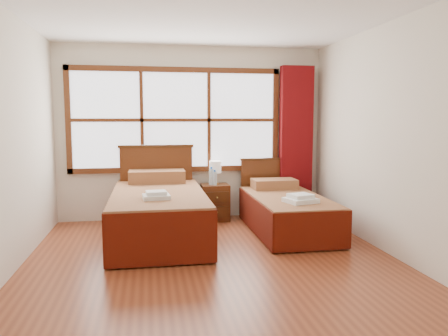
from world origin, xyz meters
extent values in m
plane|color=brown|center=(0.00, 0.00, 0.00)|extent=(4.50, 4.50, 0.00)
plane|color=white|center=(0.00, 0.00, 2.60)|extent=(4.50, 4.50, 0.00)
plane|color=silver|center=(0.00, 2.25, 1.30)|extent=(4.00, 0.00, 4.00)
plane|color=silver|center=(-2.00, 0.00, 1.30)|extent=(0.00, 4.50, 4.50)
plane|color=silver|center=(2.00, 0.00, 1.30)|extent=(0.00, 4.50, 4.50)
cube|color=white|center=(-0.25, 2.22, 1.50)|extent=(3.00, 0.02, 1.40)
cube|color=#562912|center=(-0.25, 2.20, 0.76)|extent=(3.16, 0.06, 0.08)
cube|color=#562912|center=(-0.25, 2.20, 2.24)|extent=(3.16, 0.06, 0.08)
cube|color=#562912|center=(-1.79, 2.20, 1.50)|extent=(0.08, 0.06, 1.56)
cube|color=#562912|center=(1.29, 2.20, 1.50)|extent=(0.08, 0.06, 1.56)
cube|color=#562912|center=(-0.75, 2.20, 1.50)|extent=(0.05, 0.05, 1.40)
cube|color=#562912|center=(0.25, 2.20, 1.50)|extent=(0.05, 0.05, 1.40)
cube|color=#562912|center=(-0.25, 2.20, 1.50)|extent=(3.00, 0.05, 0.05)
cube|color=maroon|center=(1.60, 2.11, 1.17)|extent=(0.50, 0.16, 2.30)
cube|color=#41220D|center=(-0.55, 1.13, 0.17)|extent=(1.02, 2.03, 0.33)
cube|color=maroon|center=(-0.55, 1.13, 0.47)|extent=(1.14, 2.25, 0.28)
cube|color=#5B1609|center=(-1.12, 1.13, 0.30)|extent=(0.03, 2.25, 0.56)
cube|color=#5B1609|center=(0.02, 1.13, 0.30)|extent=(0.03, 2.25, 0.56)
cube|color=#5B1609|center=(-0.55, 0.01, 0.30)|extent=(1.14, 0.03, 0.56)
cube|color=maroon|center=(-0.55, 1.95, 0.70)|extent=(0.80, 0.46, 0.18)
cube|color=#562912|center=(-0.55, 2.14, 0.55)|extent=(1.06, 0.06, 1.10)
cube|color=#41220D|center=(-0.55, 2.14, 1.12)|extent=(1.10, 0.08, 0.04)
cube|color=#41220D|center=(1.17, 1.13, 0.13)|extent=(0.82, 1.64, 0.27)
cube|color=maroon|center=(1.17, 1.13, 0.38)|extent=(0.92, 1.81, 0.22)
cube|color=#5B1609|center=(0.71, 1.13, 0.25)|extent=(0.03, 1.81, 0.45)
cube|color=#5B1609|center=(1.63, 1.13, 0.25)|extent=(0.03, 1.81, 0.45)
cube|color=#5B1609|center=(1.17, 0.23, 0.25)|extent=(0.92, 0.03, 0.45)
cube|color=maroon|center=(1.17, 1.79, 0.56)|extent=(0.64, 0.37, 0.14)
cube|color=#562912|center=(1.17, 2.14, 0.44)|extent=(0.85, 0.06, 0.89)
cube|color=#41220D|center=(1.17, 2.14, 0.90)|extent=(0.89, 0.08, 0.04)
cube|color=#562912|center=(0.31, 2.00, 0.27)|extent=(0.41, 0.36, 0.54)
cube|color=#41220D|center=(0.31, 1.81, 0.16)|extent=(0.36, 0.02, 0.16)
cube|color=#41220D|center=(0.31, 1.81, 0.38)|extent=(0.36, 0.02, 0.16)
sphere|color=#B2923C|center=(0.31, 1.79, 0.16)|extent=(0.03, 0.03, 0.03)
sphere|color=#B2923C|center=(0.31, 1.79, 0.38)|extent=(0.03, 0.03, 0.03)
cube|color=white|center=(-0.58, 0.63, 0.63)|extent=(0.33, 0.29, 0.05)
cube|color=white|center=(-0.58, 0.63, 0.68)|extent=(0.24, 0.22, 0.04)
cube|color=white|center=(1.19, 0.71, 0.52)|extent=(0.43, 0.40, 0.06)
cube|color=white|center=(1.19, 0.71, 0.57)|extent=(0.32, 0.30, 0.05)
cylinder|color=gold|center=(0.32, 2.04, 0.55)|extent=(0.11, 0.11, 0.02)
cylinder|color=gold|center=(0.32, 2.04, 0.64)|extent=(0.02, 0.02, 0.15)
cylinder|color=white|center=(0.32, 2.04, 0.80)|extent=(0.18, 0.18, 0.18)
cylinder|color=#C0E2F7|center=(0.25, 1.98, 0.66)|extent=(0.07, 0.07, 0.24)
cylinder|color=blue|center=(0.25, 1.98, 0.80)|extent=(0.03, 0.03, 0.03)
cylinder|color=#C0E2F7|center=(0.30, 1.94, 0.64)|extent=(0.06, 0.06, 0.20)
cylinder|color=blue|center=(0.30, 1.94, 0.76)|extent=(0.03, 0.03, 0.03)
camera|label=1|loc=(-0.66, -4.38, 1.54)|focal=35.00mm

